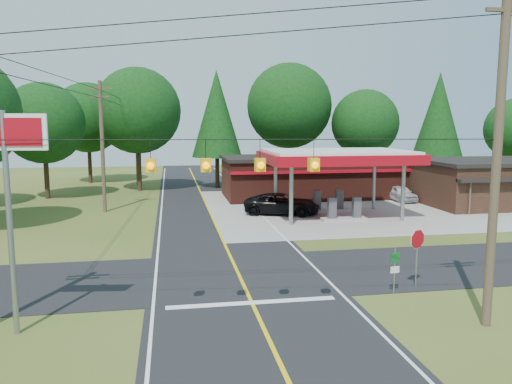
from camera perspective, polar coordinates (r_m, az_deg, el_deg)
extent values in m
plane|color=#3C4F1C|center=(22.82, -1.96, -9.49)|extent=(120.00, 120.00, 0.00)
cube|color=black|center=(22.82, -1.96, -9.47)|extent=(8.00, 120.00, 0.02)
cube|color=black|center=(22.82, -1.96, -9.45)|extent=(70.00, 7.00, 0.02)
cube|color=yellow|center=(22.81, -1.96, -9.43)|extent=(0.15, 110.00, 0.00)
cylinder|color=gray|center=(33.39, 4.05, -0.26)|extent=(0.28, 0.28, 4.20)
cylinder|color=gray|center=(38.22, 2.25, 0.78)|extent=(0.28, 0.28, 4.20)
cylinder|color=gray|center=(36.14, 16.45, 0.06)|extent=(0.28, 0.28, 4.20)
cylinder|color=gray|center=(40.65, 13.35, 1.00)|extent=(0.28, 0.28, 4.20)
cube|color=#A20814|center=(36.68, 9.23, 3.92)|extent=(10.60, 7.40, 0.70)
cube|color=white|center=(36.65, 9.24, 4.54)|extent=(10.00, 7.00, 0.25)
cube|color=#9E9B93|center=(35.53, 10.03, -3.09)|extent=(3.20, 0.90, 0.22)
cube|color=#3F3F44|center=(35.09, 8.68, -1.84)|extent=(0.55, 0.45, 1.50)
cube|color=#3F3F44|center=(35.70, 11.42, -1.74)|extent=(0.55, 0.45, 1.50)
cube|color=#9E9B93|center=(38.88, 8.23, -2.11)|extent=(3.20, 0.90, 0.22)
cube|color=#3F3F44|center=(38.48, 6.98, -0.95)|extent=(0.55, 0.45, 1.50)
cube|color=#3F3F44|center=(39.03, 9.51, -0.88)|extent=(0.55, 0.45, 1.50)
cube|color=#4C1D15|center=(46.70, 6.32, 1.60)|extent=(16.00, 7.00, 3.50)
cube|color=black|center=(46.54, 6.36, 3.92)|extent=(16.40, 7.40, 0.30)
cube|color=#A20814|center=(43.18, 7.67, 2.33)|extent=(16.00, 0.50, 0.25)
cylinder|color=#473828|center=(17.98, 25.82, 3.72)|extent=(0.30, 0.30, 11.50)
cube|color=#473828|center=(18.29, 26.72, 18.07)|extent=(1.40, 0.12, 0.12)
cylinder|color=#473828|center=(39.94, -17.15, 4.92)|extent=(0.30, 0.30, 10.00)
cube|color=#473828|center=(39.99, -17.41, 11.23)|extent=(1.80, 0.12, 0.12)
cube|color=#473828|center=(39.95, -17.38, 10.37)|extent=(1.40, 0.12, 0.12)
cylinder|color=#473828|center=(56.73, -13.49, 5.57)|extent=(0.30, 0.30, 9.50)
cube|color=#DAA40B|center=(15.95, -11.93, 3.00)|extent=(0.32, 0.32, 0.42)
cube|color=#DAA40B|center=(15.78, -5.77, 3.08)|extent=(0.32, 0.32, 0.42)
cube|color=#DAA40B|center=(15.79, 0.46, 3.12)|extent=(0.32, 0.32, 0.42)
cube|color=#DAA40B|center=(15.99, 6.60, 3.13)|extent=(0.32, 0.32, 0.42)
cylinder|color=#332316|center=(49.08, -22.81, 1.60)|extent=(0.44, 0.44, 3.96)
sphere|color=black|center=(48.84, -23.11, 7.25)|extent=(7.26, 7.26, 7.26)
cylinder|color=#332316|center=(51.86, -13.19, 2.71)|extent=(0.44, 0.44, 4.68)
sphere|color=black|center=(51.69, -13.39, 9.04)|extent=(8.58, 8.58, 8.58)
cylinder|color=#332316|center=(53.02, -4.45, 2.81)|extent=(0.44, 0.44, 4.32)
cone|color=black|center=(52.83, -4.52, 8.91)|extent=(5.28, 5.28, 9.00)
cylinder|color=#332316|center=(55.30, 3.74, 3.40)|extent=(0.44, 0.44, 5.04)
sphere|color=black|center=(55.16, 3.80, 9.79)|extent=(9.24, 9.24, 9.24)
cylinder|color=#332316|center=(55.89, 12.23, 2.73)|extent=(0.44, 0.44, 3.96)
sphere|color=black|center=(55.68, 12.37, 7.69)|extent=(7.26, 7.26, 7.26)
cylinder|color=#332316|center=(58.47, 19.90, 2.83)|extent=(0.44, 0.44, 4.32)
cone|color=black|center=(58.30, 20.16, 8.36)|extent=(5.28, 5.28, 9.00)
cylinder|color=#332316|center=(60.44, -18.45, 3.05)|extent=(0.44, 0.44, 4.32)
sphere|color=black|center=(60.27, -18.67, 8.05)|extent=(7.92, 7.92, 7.92)
imported|color=black|center=(37.50, 3.00, -1.39)|extent=(7.21, 7.21, 1.56)
imported|color=silver|center=(45.65, 16.18, -0.16)|extent=(4.15, 4.15, 1.37)
cylinder|color=gray|center=(17.62, -26.31, -3.44)|extent=(0.18, 0.18, 7.20)
cube|color=white|center=(17.33, -26.90, 6.13)|extent=(2.66, 0.43, 1.13)
cube|color=#A20814|center=(17.28, -26.95, 6.13)|extent=(2.34, 0.37, 0.87)
cylinder|color=gray|center=(21.82, 17.87, -7.42)|extent=(0.07, 0.07, 2.39)
cylinder|color=gray|center=(20.93, 15.54, -8.62)|extent=(0.06, 0.06, 1.94)
cube|color=#0C591E|center=(20.75, 15.64, -7.26)|extent=(0.40, 0.09, 0.40)
cube|color=white|center=(20.88, 15.59, -8.55)|extent=(0.40, 0.09, 0.26)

